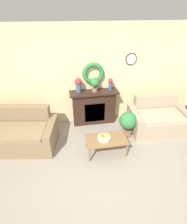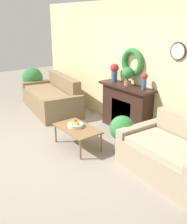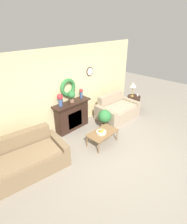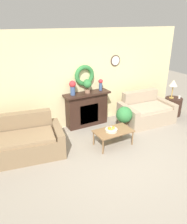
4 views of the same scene
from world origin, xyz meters
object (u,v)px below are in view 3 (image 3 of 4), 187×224
(table_lamp, at_px, (133,85))
(mug, at_px, (138,95))
(coffee_table, at_px, (103,133))
(side_table_by_loveseat, at_px, (133,102))
(potted_plant_floor_by_loveseat, at_px, (105,117))
(fruit_bowl, at_px, (101,132))
(potted_plant_on_mantel, at_px, (72,95))
(couch_left, at_px, (23,161))
(vase_on_mantel_right, at_px, (81,93))
(fireplace, at_px, (72,115))
(loveseat_right, at_px, (117,110))
(vase_on_mantel_left, at_px, (60,99))

(table_lamp, xyz_separation_m, mug, (0.19, -0.15, -0.43))
(coffee_table, xyz_separation_m, mug, (2.87, 0.56, 0.26))
(side_table_by_loveseat, bearing_deg, potted_plant_floor_by_loveseat, -175.79)
(fruit_bowl, xyz_separation_m, potted_plant_on_mantel, (0.02, 1.30, 0.80))
(side_table_by_loveseat, distance_m, mug, 0.36)
(couch_left, height_order, side_table_by_loveseat, couch_left)
(vase_on_mantel_right, bearing_deg, potted_plant_floor_by_loveseat, -71.01)
(fireplace, height_order, side_table_by_loveseat, fireplace)
(loveseat_right, relative_size, table_lamp, 2.67)
(coffee_table, height_order, vase_on_mantel_left, vase_on_mantel_left)
(coffee_table, height_order, mug, mug)
(loveseat_right, relative_size, potted_plant_on_mantel, 4.14)
(coffee_table, relative_size, side_table_by_loveseat, 1.63)
(mug, height_order, potted_plant_on_mantel, potted_plant_on_mantel)
(couch_left, relative_size, vase_on_mantel_right, 6.53)
(couch_left, bearing_deg, fireplace, 26.49)
(potted_plant_on_mantel, xyz_separation_m, potted_plant_floor_by_loveseat, (0.72, -0.81, -0.79))
(table_lamp, bearing_deg, loveseat_right, -178.98)
(loveseat_right, relative_size, vase_on_mantel_right, 4.72)
(side_table_by_loveseat, height_order, vase_on_mantel_right, vase_on_mantel_right)
(couch_left, relative_size, coffee_table, 2.35)
(loveseat_right, bearing_deg, coffee_table, -153.27)
(mug, bearing_deg, potted_plant_on_mantel, 165.59)
(fireplace, bearing_deg, vase_on_mantel_left, 179.22)
(coffee_table, relative_size, mug, 10.75)
(vase_on_mantel_left, bearing_deg, table_lamp, -11.10)
(fruit_bowl, distance_m, potted_plant_on_mantel, 1.53)
(fruit_bowl, height_order, side_table_by_loveseat, side_table_by_loveseat)
(loveseat_right, distance_m, potted_plant_on_mantel, 2.00)
(vase_on_mantel_right, xyz_separation_m, potted_plant_floor_by_loveseat, (0.28, -0.83, -0.75))
(loveseat_right, distance_m, table_lamp, 1.28)
(potted_plant_on_mantel, height_order, potted_plant_floor_by_loveseat, potted_plant_on_mantel)
(potted_plant_floor_by_loveseat, bearing_deg, coffee_table, -143.70)
(loveseat_right, bearing_deg, vase_on_mantel_left, 166.91)
(fruit_bowl, xyz_separation_m, vase_on_mantel_right, (0.46, 1.32, 0.76))
(vase_on_mantel_left, relative_size, potted_plant_on_mantel, 1.03)
(vase_on_mantel_right, xyz_separation_m, potted_plant_on_mantel, (-0.44, -0.02, 0.04))
(vase_on_mantel_left, xyz_separation_m, potted_plant_floor_by_loveseat, (1.16, -0.83, -0.79))
(side_table_by_loveseat, distance_m, vase_on_mantel_right, 2.61)
(coffee_table, distance_m, mug, 2.94)
(side_table_by_loveseat, height_order, potted_plant_floor_by_loveseat, potted_plant_floor_by_loveseat)
(fruit_bowl, xyz_separation_m, table_lamp, (2.75, 0.70, 0.61))
(coffee_table, height_order, potted_plant_on_mantel, potted_plant_on_mantel)
(coffee_table, distance_m, side_table_by_loveseat, 2.83)
(fruit_bowl, bearing_deg, mug, 10.74)
(fireplace, distance_m, side_table_by_loveseat, 2.90)
(couch_left, bearing_deg, mug, 8.26)
(fruit_bowl, bearing_deg, vase_on_mantel_right, 70.78)
(fruit_bowl, bearing_deg, side_table_by_loveseat, 13.02)
(fireplace, distance_m, mug, 3.03)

